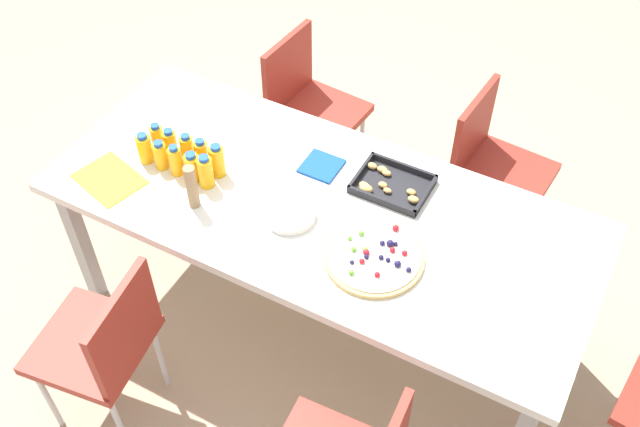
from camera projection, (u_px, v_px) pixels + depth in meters
name	position (u px, v px, depth m)	size (l,w,h in m)	color
ground_plane	(320.00, 317.00, 3.40)	(12.00, 12.00, 0.00)	tan
party_table	(320.00, 216.00, 2.89)	(2.13, 0.90, 0.76)	silver
chair_near_left	(105.00, 342.00, 2.72)	(0.45, 0.45, 0.83)	maroon
chair_far_left	(308.00, 102.00, 3.67)	(0.43, 0.43, 0.83)	maroon
chair_far_right	(492.00, 162.00, 3.37)	(0.43, 0.43, 0.83)	maroon
juice_bottle_0	(145.00, 148.00, 2.96)	(0.06, 0.06, 0.14)	#F9AD14
juice_bottle_1	(161.00, 155.00, 2.94)	(0.05, 0.05, 0.13)	#F9AD14
juice_bottle_2	(175.00, 161.00, 2.91)	(0.05, 0.05, 0.14)	#FAAD14
juice_bottle_3	(192.00, 167.00, 2.89)	(0.06, 0.06, 0.13)	#FAAD14
juice_bottle_4	(206.00, 172.00, 2.86)	(0.06, 0.06, 0.15)	#FAAC14
juice_bottle_5	(157.00, 138.00, 3.00)	(0.05, 0.05, 0.13)	#FAAE14
juice_bottle_6	(170.00, 144.00, 2.97)	(0.06, 0.06, 0.14)	#F9AC14
juice_bottle_7	(187.00, 149.00, 2.96)	(0.05, 0.05, 0.14)	#F9AD14
juice_bottle_8	(202.00, 155.00, 2.93)	(0.06, 0.06, 0.14)	#FAAE14
juice_bottle_9	(217.00, 161.00, 2.90)	(0.06, 0.06, 0.15)	#FAAD14
fruit_pizza	(374.00, 257.00, 2.65)	(0.37, 0.37, 0.05)	tan
snack_tray	(390.00, 185.00, 2.89)	(0.29, 0.23, 0.04)	black
plate_stack	(290.00, 214.00, 2.78)	(0.20, 0.20, 0.03)	silver
napkin_stack	(321.00, 166.00, 2.98)	(0.15, 0.15, 0.01)	#194CA5
cardboard_tube	(192.00, 187.00, 2.77)	(0.04, 0.04, 0.20)	#9E7A56
paper_folder	(109.00, 179.00, 2.93)	(0.26, 0.20, 0.01)	yellow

